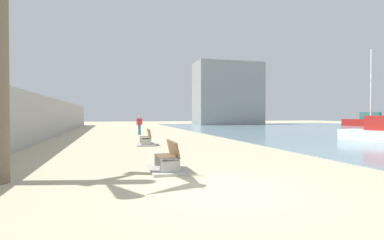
{
  "coord_description": "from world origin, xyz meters",
  "views": [
    {
      "loc": [
        -2.61,
        -7.23,
        1.85
      ],
      "look_at": [
        2.08,
        10.62,
        1.53
      ],
      "focal_mm": 29.04,
      "sensor_mm": 36.0,
      "label": 1
    }
  ],
  "objects_px": {
    "bench_far": "(146,141)",
    "boat_mid_bay": "(365,121)",
    "person_walking": "(139,124)",
    "boat_far_left": "(376,131)",
    "bench_near": "(167,164)"
  },
  "relations": [
    {
      "from": "person_walking",
      "to": "boat_far_left",
      "type": "height_order",
      "value": "boat_far_left"
    },
    {
      "from": "bench_far",
      "to": "boat_mid_bay",
      "type": "height_order",
      "value": "boat_mid_bay"
    },
    {
      "from": "bench_near",
      "to": "bench_far",
      "type": "xyz_separation_m",
      "value": [
        0.27,
        8.85,
        0.0
      ]
    },
    {
      "from": "bench_near",
      "to": "boat_far_left",
      "type": "xyz_separation_m",
      "value": [
        15.99,
        7.41,
        0.46
      ]
    },
    {
      "from": "bench_far",
      "to": "person_walking",
      "type": "bearing_deg",
      "value": 87.14
    },
    {
      "from": "bench_near",
      "to": "bench_far",
      "type": "distance_m",
      "value": 8.85
    },
    {
      "from": "person_walking",
      "to": "boat_mid_bay",
      "type": "distance_m",
      "value": 37.81
    },
    {
      "from": "person_walking",
      "to": "boat_mid_bay",
      "type": "relative_size",
      "value": 0.27
    },
    {
      "from": "person_walking",
      "to": "boat_far_left",
      "type": "distance_m",
      "value": 18.86
    },
    {
      "from": "person_walking",
      "to": "bench_far",
      "type": "bearing_deg",
      "value": -92.86
    },
    {
      "from": "bench_far",
      "to": "boat_mid_bay",
      "type": "relative_size",
      "value": 0.33
    },
    {
      "from": "person_walking",
      "to": "bench_near",
      "type": "bearing_deg",
      "value": -92.32
    },
    {
      "from": "bench_far",
      "to": "person_walking",
      "type": "xyz_separation_m",
      "value": [
        0.48,
        9.68,
        0.8
      ]
    },
    {
      "from": "bench_near",
      "to": "person_walking",
      "type": "xyz_separation_m",
      "value": [
        0.75,
        18.53,
        0.8
      ]
    },
    {
      "from": "boat_far_left",
      "to": "boat_mid_bay",
      "type": "xyz_separation_m",
      "value": [
        20.81,
        22.53,
        0.15
      ]
    }
  ]
}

